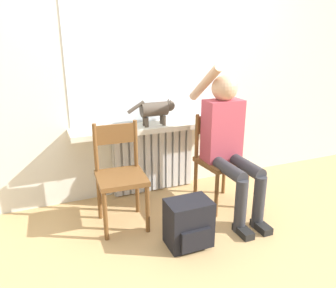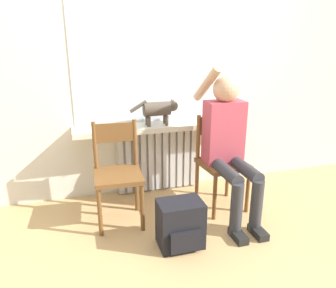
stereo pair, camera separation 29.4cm
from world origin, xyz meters
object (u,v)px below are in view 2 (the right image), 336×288
chair_left (118,172)px  person (228,140)px  chair_right (221,160)px  cat (159,109)px  backpack (180,224)px

chair_left → person: (0.96, -0.12, 0.24)m
chair_left → person: 0.99m
chair_right → cat: 0.75m
cat → backpack: bearing=-94.7°
cat → backpack: 1.13m
person → cat: bearing=134.5°
chair_left → person: person is taller
cat → chair_right: bearing=-37.9°
chair_left → cat: bearing=41.7°
person → chair_left: bearing=172.8°
chair_right → chair_left: bearing=174.4°
chair_right → backpack: chair_right is taller
chair_left → chair_right: 0.95m
chair_left → backpack: 0.70m
chair_left → backpack: (0.40, -0.50, -0.27)m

